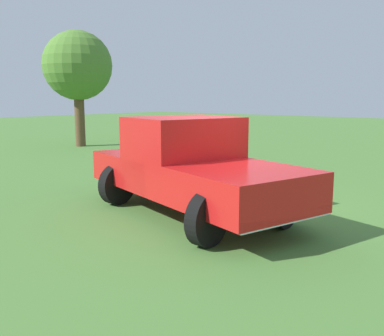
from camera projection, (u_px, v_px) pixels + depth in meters
name	position (u px, v px, depth m)	size (l,w,h in m)	color
ground_plane	(225.00, 209.00, 8.65)	(80.00, 80.00, 0.00)	#477533
pickup_truck	(188.00, 164.00, 8.20)	(3.24, 5.23, 1.84)	black
tree_back_right	(78.00, 66.00, 19.06)	(3.03, 3.03, 5.08)	brown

